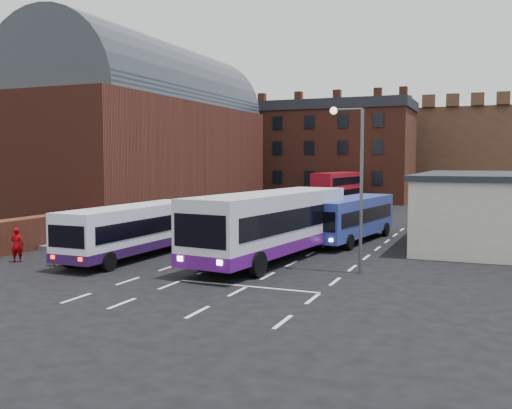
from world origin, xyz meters
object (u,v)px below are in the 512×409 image
at_px(bus_white_inbound, 272,220).
at_px(bus_blue, 351,216).
at_px(pedestrian_beige, 56,248).
at_px(bus_white_outbound, 133,227).
at_px(bus_red_double, 337,189).
at_px(street_lamp, 356,173).
at_px(pedestrian_red, 17,245).

distance_m(bus_white_inbound, bus_blue, 8.32).
bearing_deg(pedestrian_beige, bus_white_outbound, -118.85).
xyz_separation_m(bus_blue, bus_red_double, (-6.86, 23.52, 0.39)).
xyz_separation_m(bus_blue, street_lamp, (2.41, -9.63, 2.84)).
relative_size(bus_white_outbound, pedestrian_red, 5.79).
xyz_separation_m(bus_blue, pedestrian_red, (-13.64, -13.25, -0.75)).
xyz_separation_m(bus_white_outbound, bus_blue, (9.04, 9.98, 0.02)).
relative_size(bus_white_outbound, bus_red_double, 1.03).
height_order(bus_white_outbound, pedestrian_red, bus_white_outbound).
distance_m(bus_blue, bus_red_double, 24.50).
distance_m(bus_white_outbound, bus_blue, 13.47).
bearing_deg(street_lamp, pedestrian_red, -167.29).
height_order(bus_white_outbound, pedestrian_beige, bus_white_outbound).
distance_m(bus_white_inbound, pedestrian_beige, 10.47).
height_order(pedestrian_red, pedestrian_beige, pedestrian_red).
bearing_deg(pedestrian_red, bus_red_double, -124.60).
distance_m(bus_white_inbound, bus_red_double, 31.90).
height_order(street_lamp, pedestrian_beige, street_lamp).
relative_size(bus_blue, pedestrian_red, 5.96).
bearing_deg(bus_white_outbound, bus_blue, 48.69).
bearing_deg(bus_white_inbound, street_lamp, 167.50).
bearing_deg(bus_blue, bus_white_outbound, 55.34).
xyz_separation_m(street_lamp, pedestrian_beige, (-13.51, -3.68, -3.61)).
bearing_deg(bus_white_inbound, pedestrian_beige, 37.37).
xyz_separation_m(bus_white_inbound, bus_blue, (2.15, 8.03, -0.41)).
bearing_deg(bus_white_outbound, bus_white_inbound, 16.68).
bearing_deg(bus_red_double, bus_white_inbound, 104.50).
xyz_separation_m(bus_white_outbound, bus_white_inbound, (6.89, 1.95, 0.43)).
bearing_deg(street_lamp, bus_blue, 104.03).
relative_size(bus_red_double, pedestrian_beige, 5.74).
xyz_separation_m(bus_white_inbound, pedestrian_beige, (-8.96, -5.28, -1.19)).
bearing_deg(bus_red_double, bus_white_outbound, 92.28).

